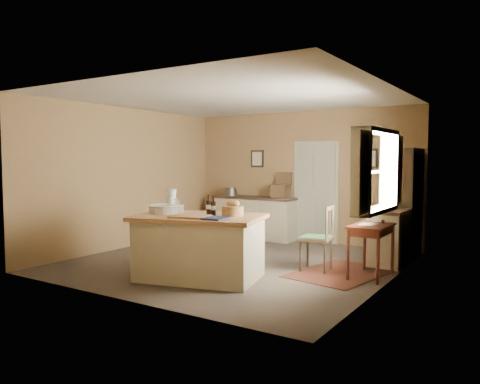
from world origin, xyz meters
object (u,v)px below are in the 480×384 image
object	(u,v)px
desk_chair	(316,239)
shelving_unit	(411,203)
sideboard	(255,216)
writing_desk	(371,232)
work_island	(199,245)
right_cabinet	(390,236)

from	to	relation	value
desk_chair	shelving_unit	world-z (taller)	shelving_unit
sideboard	writing_desk	distance (m)	3.72
work_island	desk_chair	size ratio (longest dim) A/B	2.03
right_cabinet	shelving_unit	distance (m)	0.90
writing_desk	sideboard	bearing A→B (deg)	147.71
desk_chair	shelving_unit	xyz separation A→B (m)	(0.98, 1.80, 0.45)
work_island	right_cabinet	bearing A→B (deg)	34.64
writing_desk	desk_chair	distance (m)	0.85
desk_chair	shelving_unit	size ratio (longest dim) A/B	0.52
work_island	writing_desk	bearing A→B (deg)	19.38
desk_chair	right_cabinet	distance (m)	1.35
sideboard	writing_desk	size ratio (longest dim) A/B	2.23
sideboard	desk_chair	distance (m)	3.08
shelving_unit	work_island	bearing A→B (deg)	-125.15
sideboard	desk_chair	size ratio (longest dim) A/B	1.85
sideboard	right_cabinet	xyz separation A→B (m)	(3.14, -0.98, -0.02)
desk_chair	shelving_unit	bearing A→B (deg)	53.95
sideboard	right_cabinet	size ratio (longest dim) A/B	1.85
work_island	right_cabinet	xyz separation A→B (m)	(2.05, 2.39, -0.02)
sideboard	work_island	bearing A→B (deg)	-72.19
writing_desk	right_cabinet	xyz separation A→B (m)	(-0.00, 1.00, -0.21)
work_island	sideboard	xyz separation A→B (m)	(-1.08, 3.38, -0.00)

